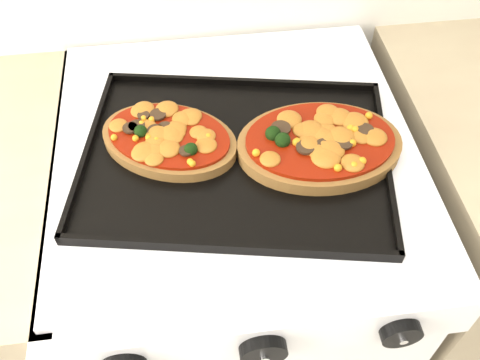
{
  "coord_description": "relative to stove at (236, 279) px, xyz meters",
  "views": [
    {
      "loc": [
        -0.1,
        1.1,
        1.55
      ],
      "look_at": [
        -0.03,
        1.61,
        0.92
      ],
      "focal_mm": 40.0,
      "sensor_mm": 36.0,
      "label": 1
    }
  ],
  "objects": [
    {
      "name": "pizza_left",
      "position": [
        -0.11,
        -0.0,
        0.48
      ],
      "size": [
        0.27,
        0.23,
        0.03
      ],
      "primitive_type": null,
      "rotation": [
        0.0,
        0.0,
        -0.46
      ],
      "color": "olive",
      "rests_on": "baking_tray"
    },
    {
      "name": "stove",
      "position": [
        0.0,
        0.0,
        0.0
      ],
      "size": [
        0.6,
        0.6,
        0.91
      ],
      "primitive_type": "cube",
      "color": "white",
      "rests_on": "floor"
    },
    {
      "name": "knob_center",
      "position": [
        -0.0,
        -0.33,
        0.4
      ],
      "size": [
        0.06,
        0.02,
        0.06
      ],
      "primitive_type": "cylinder",
      "rotation": [
        1.57,
        0.0,
        0.0
      ],
      "color": "black",
      "rests_on": "control_panel"
    },
    {
      "name": "control_panel",
      "position": [
        0.0,
        -0.31,
        0.4
      ],
      "size": [
        0.6,
        0.02,
        0.09
      ],
      "primitive_type": "cube",
      "color": "white",
      "rests_on": "stove"
    },
    {
      "name": "baking_tray",
      "position": [
        -0.0,
        -0.04,
        0.47
      ],
      "size": [
        0.54,
        0.44,
        0.02
      ],
      "primitive_type": "cube",
      "rotation": [
        0.0,
        0.0,
        -0.19
      ],
      "color": "black",
      "rests_on": "stove"
    },
    {
      "name": "knob_right",
      "position": [
        0.19,
        -0.33,
        0.4
      ],
      "size": [
        0.06,
        0.02,
        0.06
      ],
      "primitive_type": "cylinder",
      "rotation": [
        1.57,
        0.0,
        0.0
      ],
      "color": "black",
      "rests_on": "control_panel"
    },
    {
      "name": "pizza_right",
      "position": [
        0.13,
        -0.05,
        0.48
      ],
      "size": [
        0.27,
        0.19,
        0.04
      ],
      "primitive_type": null,
      "rotation": [
        0.0,
        0.0,
        -0.04
      ],
      "color": "olive",
      "rests_on": "baking_tray"
    }
  ]
}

